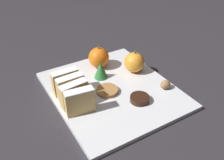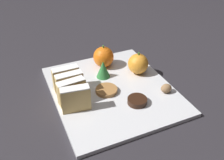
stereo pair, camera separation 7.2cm
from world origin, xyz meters
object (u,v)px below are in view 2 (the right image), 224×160
(chocolate_cookie, at_px, (137,101))
(walnut, at_px, (166,88))
(orange_near, at_px, (138,64))
(orange_far, at_px, (104,57))

(chocolate_cookie, bearing_deg, walnut, 5.51)
(chocolate_cookie, bearing_deg, orange_near, 60.91)
(orange_near, xyz_separation_m, walnut, (0.02, -0.12, -0.02))
(orange_near, distance_m, orange_far, 0.12)
(walnut, bearing_deg, orange_near, 101.23)
(walnut, xyz_separation_m, chocolate_cookie, (-0.10, -0.01, -0.01))
(orange_near, relative_size, orange_far, 0.96)
(orange_near, distance_m, walnut, 0.13)
(orange_far, xyz_separation_m, chocolate_cookie, (0.01, -0.22, -0.03))
(walnut, bearing_deg, orange_far, 117.70)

